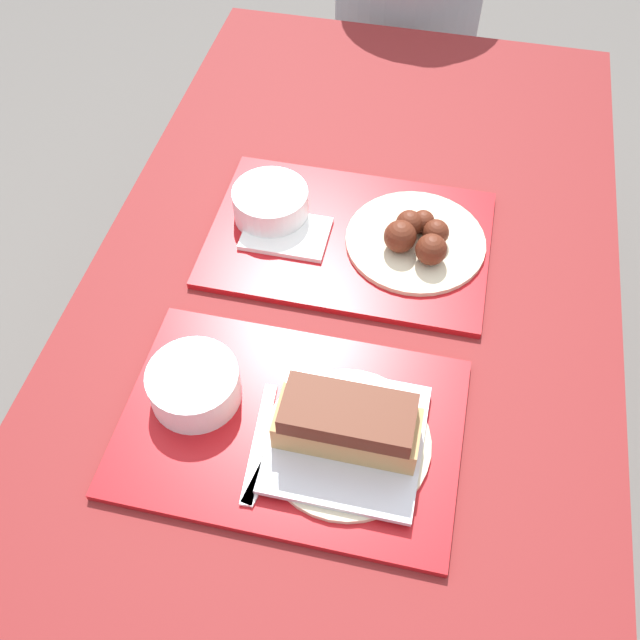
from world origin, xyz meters
name	(u,v)px	position (x,y,z in m)	size (l,w,h in m)	color
ground_plane	(331,526)	(0.00, 0.00, 0.00)	(12.00, 12.00, 0.00)	#605B56
picnic_table	(337,368)	(0.00, 0.00, 0.66)	(0.80, 1.62, 0.76)	maroon
picnic_bench_far	(411,114)	(0.00, 1.03, 0.38)	(0.76, 0.28, 0.46)	maroon
tray_near	(291,427)	(-0.03, -0.17, 0.76)	(0.44, 0.30, 0.01)	#B21419
tray_far	(349,239)	(-0.02, 0.18, 0.76)	(0.44, 0.30, 0.01)	#B21419
bowl_coleslaw_near	(194,384)	(-0.16, -0.15, 0.80)	(0.12, 0.12, 0.05)	white
brisket_sandwich_plate	(347,430)	(0.05, -0.18, 0.80)	(0.21, 0.21, 0.09)	beige
plastic_fork_near	(259,442)	(-0.06, -0.21, 0.77)	(0.03, 0.17, 0.00)	white
plastic_knife_near	(276,446)	(-0.04, -0.21, 0.77)	(0.05, 0.17, 0.00)	white
condiment_packet	(304,381)	(-0.02, -0.10, 0.77)	(0.04, 0.03, 0.01)	teal
bowl_coleslaw_far	(271,202)	(-0.15, 0.19, 0.80)	(0.12, 0.12, 0.05)	white
wings_plate_far	(417,238)	(0.09, 0.18, 0.79)	(0.22, 0.22, 0.06)	beige
napkin_far	(286,233)	(-0.12, 0.16, 0.77)	(0.13, 0.09, 0.01)	white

